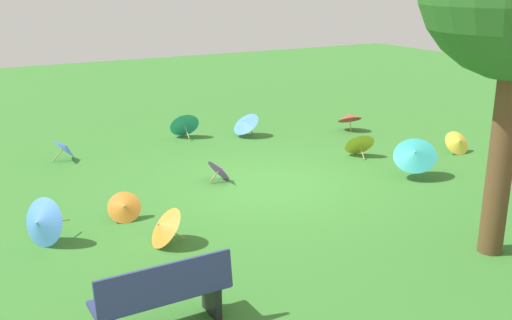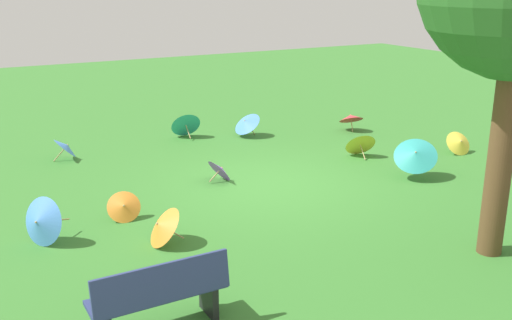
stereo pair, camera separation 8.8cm
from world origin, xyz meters
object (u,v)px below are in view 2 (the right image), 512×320
Objects in this scene: park_bench at (160,295)px; parasol_blue_3 at (246,122)px; parasol_yellow_0 at (460,142)px; parasol_teal_4 at (416,154)px; parasol_orange_1 at (161,226)px; parasol_orange_0 at (124,206)px; parasol_red_1 at (351,118)px; parasol_blue_1 at (66,147)px; parasol_yellow_2 at (360,143)px; parasol_blue_0 at (40,222)px; parasol_purple_0 at (220,169)px; parasol_teal_0 at (185,123)px.

parasol_blue_3 is (-5.04, -7.34, -0.09)m from park_bench.
parasol_yellow_0 is 2.36m from parasol_teal_4.
parasol_teal_4 is (-5.61, -0.47, 0.21)m from parasol_orange_1.
parasol_red_1 reaches higher than parasol_orange_0.
parasol_orange_0 is 5.88m from parasol_teal_4.
parasol_blue_1 is 5.27m from parasol_orange_1.
parasol_orange_1 is 0.85× the size of parasol_blue_3.
parasol_blue_0 is at bearing 11.15° from parasol_yellow_2.
parasol_teal_4 is at bearing 153.19° from parasol_purple_0.
parasol_orange_0 is 0.91× the size of parasol_orange_1.
parasol_blue_3 reaches higher than parasol_blue_1.
parasol_yellow_0 is at bearing 105.55° from parasol_red_1.
parasol_orange_0 is at bearing -7.32° from parasol_teal_4.
park_bench is at bearing 34.83° from parasol_yellow_2.
parasol_red_1 is (-7.18, -3.10, 0.11)m from parasol_orange_0.
parasol_blue_0 is 7.22m from parasol_blue_3.
parasol_purple_0 is 3.58m from parasol_yellow_2.
parasol_yellow_2 is at bearing 117.28° from parasol_blue_3.
parasol_purple_0 is (-2.39, 3.01, -0.06)m from parasol_blue_1.
parasol_red_1 is (-7.26, 0.95, 0.05)m from parasol_blue_1.
parasol_yellow_0 is 0.59× the size of parasol_teal_4.
parasol_purple_0 is at bearing -123.21° from park_bench.
parasol_teal_0 reaches higher than parasol_purple_0.
parasol_blue_0 is 1.45m from parasol_orange_0.
parasol_blue_3 is at bearing -46.73° from parasol_yellow_0.
parasol_teal_0 reaches higher than parasol_blue_1.
parasol_red_1 is 4.08m from parasol_teal_4.
parasol_orange_1 is 0.90× the size of parasol_red_1.
parasol_orange_1 is 6.12m from parasol_yellow_2.
parasol_teal_0 is 1.04× the size of parasol_red_1.
parasol_yellow_0 is at bearing -159.03° from parasol_teal_4.
parasol_purple_0 is (-3.70, -1.37, -0.14)m from parasol_blue_0.
parasol_blue_1 is at bearing -106.73° from parasol_blue_0.
parasol_red_1 is at bearing -122.96° from parasol_yellow_2.
parasol_teal_0 is 6.75m from parasol_yellow_0.
parasol_yellow_0 is (-8.10, 3.95, -0.03)m from parasol_blue_1.
parasol_teal_0 is at bearing -20.66° from parasol_red_1.
parasol_blue_0 is 9.43m from parasol_yellow_0.
parasol_yellow_0 is 3.12m from parasol_red_1.
park_bench reaches higher than parasol_yellow_2.
parasol_teal_0 is (-3.66, -8.09, -0.11)m from park_bench.
parasol_orange_1 is at bearing 47.07° from parasol_purple_0.
parasol_red_1 is (-7.80, -6.53, -0.10)m from park_bench.
parasol_blue_0 is 7.42m from parasol_yellow_2.
parasol_teal_4 reaches higher than parasol_orange_1.
parasol_purple_0 is 0.79× the size of parasol_red_1.
parasol_blue_0 is 1.84m from parasol_orange_1.
parasol_orange_0 is 0.77× the size of parasol_blue_3.
parasol_blue_3 reaches higher than parasol_orange_0.
parasol_teal_0 is at bearing -168.91° from parasol_blue_1.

